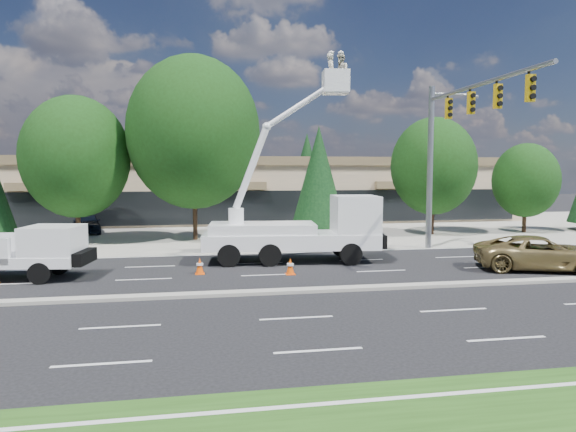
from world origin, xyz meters
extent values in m
plane|color=black|center=(0.00, 0.00, 0.00)|extent=(140.00, 140.00, 0.00)
cube|color=gray|center=(0.00, 20.00, 0.01)|extent=(140.00, 22.00, 0.01)
cube|color=gray|center=(0.00, 0.00, 0.06)|extent=(120.00, 0.55, 0.12)
cube|color=tan|center=(0.00, 30.00, 2.50)|extent=(50.00, 15.00, 5.00)
cube|color=brown|center=(0.00, 30.00, 5.15)|extent=(50.40, 15.40, 0.70)
cube|color=black|center=(0.00, 22.45, 1.50)|extent=(48.00, 0.12, 2.60)
cylinder|color=#332114|center=(-10.00, 15.00, 1.44)|extent=(0.28, 0.28, 2.87)
ellipsoid|color=black|center=(-10.00, 15.00, 5.18)|extent=(6.38, 6.38, 7.34)
cylinder|color=#332114|center=(-3.00, 15.00, 1.86)|extent=(0.28, 0.28, 3.72)
ellipsoid|color=black|center=(-3.00, 15.00, 6.72)|extent=(8.27, 8.27, 9.52)
cylinder|color=#332114|center=(5.00, 15.00, 0.40)|extent=(0.26, 0.26, 0.80)
cone|color=black|center=(5.00, 15.00, 3.90)|extent=(3.69, 3.69, 6.74)
cylinder|color=#332114|center=(13.00, 15.00, 1.30)|extent=(0.28, 0.28, 2.59)
ellipsoid|color=black|center=(13.00, 15.00, 4.68)|extent=(5.76, 5.76, 6.62)
cylinder|color=#332114|center=(20.00, 15.00, 1.02)|extent=(0.28, 0.28, 2.04)
ellipsoid|color=black|center=(20.00, 15.00, 3.69)|extent=(4.54, 4.54, 5.22)
cylinder|color=#332114|center=(-18.00, 42.00, 0.40)|extent=(0.26, 0.26, 0.80)
cone|color=black|center=(-18.00, 42.00, 5.51)|extent=(5.21, 5.21, 9.52)
cylinder|color=#332114|center=(-4.00, 42.00, 0.40)|extent=(0.26, 0.26, 0.80)
cone|color=black|center=(-4.00, 42.00, 5.82)|extent=(5.50, 5.50, 10.05)
cylinder|color=#332114|center=(10.00, 42.00, 0.40)|extent=(0.26, 0.26, 0.80)
cone|color=black|center=(10.00, 42.00, 4.73)|extent=(4.47, 4.47, 8.16)
cylinder|color=#332114|center=(22.00, 42.00, 0.40)|extent=(0.26, 0.26, 0.80)
cone|color=black|center=(22.00, 42.00, 4.85)|extent=(4.58, 4.58, 8.37)
cylinder|color=gray|center=(10.00, 9.20, 4.50)|extent=(0.32, 0.32, 9.00)
cylinder|color=gray|center=(10.00, 4.20, 8.30)|extent=(0.20, 10.00, 0.20)
cylinder|color=gray|center=(11.30, 9.20, 8.60)|extent=(2.60, 0.12, 0.12)
cube|color=gold|center=(10.00, 7.20, 7.55)|extent=(0.32, 0.22, 1.05)
cube|color=gold|center=(10.00, 5.00, 7.55)|extent=(0.32, 0.22, 1.05)
cube|color=gold|center=(10.00, 2.80, 7.55)|extent=(0.32, 0.22, 1.05)
cube|color=gold|center=(10.00, 0.60, 7.55)|extent=(0.32, 0.22, 1.05)
cube|color=white|center=(-10.30, 4.20, 0.79)|extent=(5.83, 2.79, 0.42)
cube|color=white|center=(-8.54, 3.96, 1.45)|extent=(2.31, 2.27, 1.40)
cube|color=black|center=(-7.94, 3.88, 1.63)|extent=(0.31, 1.77, 0.93)
cube|color=white|center=(1.54, 6.20, 1.04)|extent=(8.50, 3.33, 0.73)
cube|color=white|center=(4.63, 5.88, 2.13)|extent=(2.31, 2.64, 2.07)
cube|color=black|center=(5.40, 5.80, 2.28)|extent=(0.30, 2.07, 1.24)
cube|color=white|center=(0.20, 6.34, 1.61)|extent=(5.19, 2.88, 0.52)
cylinder|color=white|center=(-1.04, 6.47, 2.18)|extent=(0.73, 0.73, 0.83)
cube|color=white|center=(3.64, 5.98, 8.51)|extent=(1.23, 1.04, 1.12)
imported|color=beige|center=(3.42, 6.01, 8.93)|extent=(0.49, 0.69, 1.79)
imported|color=beige|center=(3.87, 5.96, 8.93)|extent=(0.76, 0.93, 1.79)
ellipsoid|color=white|center=(3.42, 6.01, 9.84)|extent=(0.27, 0.27, 0.19)
ellipsoid|color=white|center=(3.87, 5.96, 9.84)|extent=(0.27, 0.27, 0.19)
cube|color=#FF5208|center=(-2.78, 3.93, 0.01)|extent=(0.40, 0.40, 0.03)
cone|color=#FF5208|center=(-2.78, 3.93, 0.35)|extent=(0.36, 0.36, 0.70)
cylinder|color=white|center=(-2.78, 3.93, 0.42)|extent=(0.29, 0.29, 0.10)
cube|color=#FF5208|center=(0.97, 3.20, 0.01)|extent=(0.40, 0.40, 0.03)
cone|color=#FF5208|center=(0.97, 3.20, 0.35)|extent=(0.36, 0.36, 0.70)
cylinder|color=white|center=(0.97, 3.20, 0.42)|extent=(0.29, 0.29, 0.10)
imported|color=olive|center=(11.93, 2.26, 0.75)|extent=(5.88, 4.01, 1.49)
imported|color=black|center=(-10.54, 19.97, 0.73)|extent=(2.70, 4.60, 1.47)
imported|color=black|center=(8.97, 17.83, 0.74)|extent=(1.84, 4.59, 1.49)
camera|label=1|loc=(-2.82, -17.75, 4.33)|focal=32.00mm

